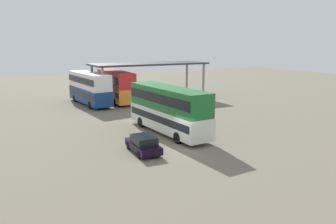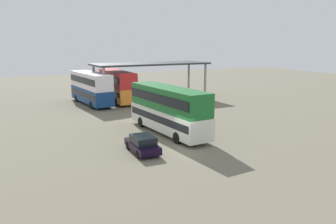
{
  "view_description": "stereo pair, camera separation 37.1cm",
  "coord_description": "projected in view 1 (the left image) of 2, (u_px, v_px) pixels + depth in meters",
  "views": [
    {
      "loc": [
        -11.67,
        -22.68,
        8.26
      ],
      "look_at": [
        1.49,
        4.64,
        2.0
      ],
      "focal_mm": 35.61,
      "sensor_mm": 36.0,
      "label": 1
    },
    {
      "loc": [
        -11.34,
        -22.84,
        8.26
      ],
      "look_at": [
        1.49,
        4.64,
        2.0
      ],
      "focal_mm": 35.61,
      "sensor_mm": 36.0,
      "label": 2
    }
  ],
  "objects": [
    {
      "name": "depot_canopy",
      "position": [
        150.0,
        66.0,
        48.93
      ],
      "size": [
        17.47,
        6.93,
        5.45
      ],
      "rotation": [
        0.0,
        0.0,
        0.05
      ],
      "color": "#33353A",
      "rests_on": "ground_plane"
    },
    {
      "name": "double_decker_near_canopy",
      "position": [
        89.0,
        87.0,
        45.55
      ],
      "size": [
        3.77,
        10.66,
        4.35
      ],
      "rotation": [
        0.0,
        0.0,
        1.69
      ],
      "color": "navy",
      "rests_on": "ground_plane"
    },
    {
      "name": "ground_plane",
      "position": [
        176.0,
        149.0,
        26.64
      ],
      "size": [
        140.0,
        140.0,
        0.0
      ],
      "primitive_type": "plane",
      "color": "#6C6654"
    },
    {
      "name": "double_decker_main",
      "position": [
        168.0,
        108.0,
        30.89
      ],
      "size": [
        3.61,
        11.02,
        4.32
      ],
      "rotation": [
        0.0,
        0.0,
        1.68
      ],
      "color": "silver",
      "rests_on": "ground_plane"
    },
    {
      "name": "parked_hatchback",
      "position": [
        143.0,
        144.0,
        25.56
      ],
      "size": [
        1.73,
        3.86,
        1.35
      ],
      "rotation": [
        0.0,
        0.0,
        1.57
      ],
      "color": "black",
      "rests_on": "ground_plane"
    },
    {
      "name": "double_decker_mid_row",
      "position": [
        115.0,
        85.0,
        48.17
      ],
      "size": [
        2.57,
        11.45,
        4.39
      ],
      "rotation": [
        0.0,
        0.0,
        1.57
      ],
      "color": "orange",
      "rests_on": "ground_plane"
    }
  ]
}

